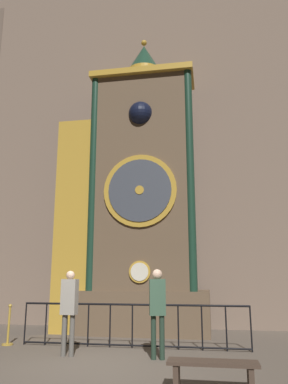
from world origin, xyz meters
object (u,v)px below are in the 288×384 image
at_px(clock_tower, 132,198).
at_px(stanchion_post, 8,332).
at_px(visitor_near, 69,304).
at_px(visitor_bench, 213,370).
at_px(visitor_far, 157,304).

distance_m(clock_tower, stanchion_post, 5.24).
distance_m(clock_tower, visitor_near, 4.62).
height_order(clock_tower, visitor_bench, clock_tower).
bearing_deg(visitor_near, visitor_far, 3.60).
distance_m(visitor_far, stanchion_post, 4.15).
height_order(visitor_near, stanchion_post, visitor_near).
bearing_deg(visitor_far, stanchion_post, 153.93).
bearing_deg(stanchion_post, visitor_near, -27.22).
bearing_deg(visitor_far, clock_tower, 98.70).
bearing_deg(clock_tower, visitor_bench, -66.02).
bearing_deg(visitor_bench, stanchion_post, 149.21).
bearing_deg(visitor_bench, clock_tower, 113.98).
relative_size(visitor_far, stanchion_post, 1.86).
bearing_deg(clock_tower, visitor_near, -101.65).
bearing_deg(clock_tower, stanchion_post, -138.38).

